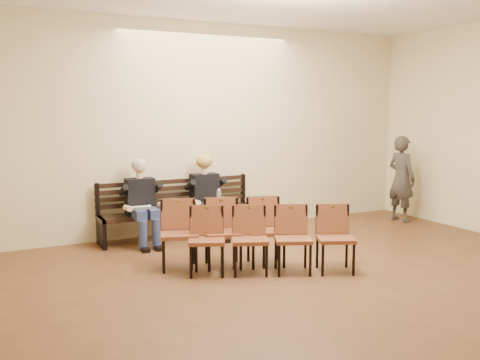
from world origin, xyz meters
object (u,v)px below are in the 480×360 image
(bench, at_px, (180,224))
(passerby, at_px, (402,172))
(water_bottle, at_px, (219,205))
(bag, at_px, (332,221))
(laptop, at_px, (142,210))
(seated_man, at_px, (142,203))
(chair_row_front, at_px, (271,240))
(seated_woman, at_px, (207,198))
(chair_row_back, at_px, (223,233))

(bench, height_order, passerby, passerby)
(water_bottle, xyz_separation_m, bag, (2.13, -0.11, -0.44))
(laptop, xyz_separation_m, bag, (3.33, -0.27, -0.44))
(water_bottle, xyz_separation_m, passerby, (3.64, -0.18, 0.34))
(seated_man, xyz_separation_m, chair_row_front, (1.04, -2.16, -0.21))
(bench, distance_m, water_bottle, 0.75)
(seated_woman, bearing_deg, bench, 164.50)
(water_bottle, bearing_deg, laptop, 172.33)
(chair_row_back, bearing_deg, seated_woman, 91.51)
(bench, xyz_separation_m, passerby, (4.15, -0.60, 0.69))
(water_bottle, distance_m, chair_row_back, 1.45)
(bench, bearing_deg, chair_row_back, -91.39)
(seated_woman, height_order, chair_row_back, seated_woman)
(bag, bearing_deg, chair_row_front, -142.10)
(passerby, bearing_deg, bag, 82.68)
(water_bottle, bearing_deg, chair_row_front, -93.65)
(bench, bearing_deg, chair_row_front, -80.27)
(seated_woman, xyz_separation_m, laptop, (-1.12, -0.14, -0.07))
(seated_man, xyz_separation_m, chair_row_back, (0.61, -1.64, -0.19))
(seated_woman, relative_size, laptop, 3.86)
(passerby, bearing_deg, seated_woman, 77.87)
(chair_row_front, height_order, chair_row_back, chair_row_back)
(water_bottle, relative_size, chair_row_back, 0.15)
(chair_row_front, xyz_separation_m, chair_row_back, (-0.43, 0.52, 0.02))
(seated_woman, bearing_deg, chair_row_back, -106.19)
(laptop, height_order, passerby, passerby)
(passerby, bearing_deg, seated_man, 79.52)
(bench, relative_size, passerby, 1.43)
(seated_man, relative_size, chair_row_front, 0.62)
(passerby, bearing_deg, chair_row_back, 100.66)
(water_bottle, bearing_deg, bag, -3.04)
(bench, xyz_separation_m, chair_row_back, (-0.04, -1.76, 0.23))
(water_bottle, relative_size, chair_row_front, 0.12)
(laptop, xyz_separation_m, chair_row_front, (1.08, -2.02, -0.14))
(water_bottle, bearing_deg, bench, 140.52)
(seated_man, relative_size, water_bottle, 5.28)
(water_bottle, relative_size, bag, 0.70)
(laptop, bearing_deg, chair_row_back, -58.50)
(water_bottle, distance_m, chair_row_front, 1.87)
(bench, height_order, laptop, laptop)
(seated_woman, relative_size, water_bottle, 5.19)
(seated_man, distance_m, water_bottle, 1.20)
(chair_row_front, bearing_deg, seated_man, 139.47)
(bag, distance_m, chair_row_back, 2.96)
(bench, bearing_deg, water_bottle, -39.48)
(water_bottle, distance_m, bag, 2.17)
(water_bottle, bearing_deg, seated_man, 165.53)
(chair_row_back, bearing_deg, chair_row_front, -32.62)
(laptop, relative_size, chair_row_back, 0.20)
(seated_woman, distance_m, bag, 2.30)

